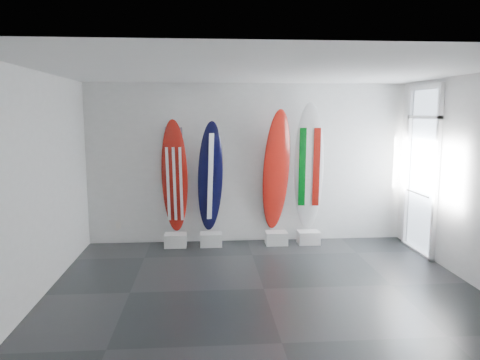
{
  "coord_description": "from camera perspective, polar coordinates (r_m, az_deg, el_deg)",
  "views": [
    {
      "loc": [
        -0.8,
        -6.09,
        2.44
      ],
      "look_at": [
        -0.23,
        1.4,
        1.35
      ],
      "focal_mm": 34.25,
      "sensor_mm": 36.0,
      "label": 1
    }
  ],
  "objects": [
    {
      "name": "surfboard_swiss",
      "position": [
        8.54,
        4.54,
        1.14
      ],
      "size": [
        0.61,
        0.55,
        2.3
      ],
      "primitive_type": "ellipsoid",
      "rotation": [
        0.16,
        0.0,
        0.24
      ],
      "color": "maroon",
      "rests_on": "display_block_swiss"
    },
    {
      "name": "wall_right",
      "position": [
        7.24,
        27.32,
        -0.1
      ],
      "size": [
        0.0,
        5.0,
        5.0
      ],
      "primitive_type": "plane",
      "rotation": [
        1.57,
        0.0,
        -1.57
      ],
      "color": "silver",
      "rests_on": "ground"
    },
    {
      "name": "ceiling",
      "position": [
        6.17,
        3.18,
        13.49
      ],
      "size": [
        6.0,
        6.0,
        0.0
      ],
      "primitive_type": "plane",
      "rotation": [
        3.14,
        0.0,
        0.0
      ],
      "color": "white",
      "rests_on": "wall_back"
    },
    {
      "name": "surfboard_usa",
      "position": [
        8.47,
        -8.15,
        0.4
      ],
      "size": [
        0.51,
        0.36,
        2.11
      ],
      "primitive_type": "ellipsoid",
      "rotation": [
        0.11,
        0.0,
        -0.1
      ],
      "color": "maroon",
      "rests_on": "display_block_usa"
    },
    {
      "name": "wall_outlet",
      "position": [
        8.98,
        -14.92,
        -5.47
      ],
      "size": [
        0.09,
        0.02,
        0.13
      ],
      "primitive_type": "cube",
      "color": "silver",
      "rests_on": "wall_back"
    },
    {
      "name": "display_block_usa",
      "position": [
        8.61,
        -8.03,
        -7.43
      ],
      "size": [
        0.4,
        0.3,
        0.24
      ],
      "primitive_type": "cube",
      "color": "silver",
      "rests_on": "floor"
    },
    {
      "name": "display_block_italy",
      "position": [
        8.81,
        8.53,
        -7.08
      ],
      "size": [
        0.4,
        0.3,
        0.24
      ],
      "primitive_type": "cube",
      "color": "silver",
      "rests_on": "floor"
    },
    {
      "name": "surfboard_italy",
      "position": [
        8.65,
        8.57,
        1.58
      ],
      "size": [
        0.57,
        0.32,
        2.41
      ],
      "primitive_type": "ellipsoid",
      "rotation": [
        0.07,
        0.0,
        -0.13
      ],
      "color": "white",
      "rests_on": "display_block_italy"
    },
    {
      "name": "display_block_navy",
      "position": [
        8.59,
        -3.63,
        -7.4
      ],
      "size": [
        0.4,
        0.3,
        0.24
      ],
      "primitive_type": "cube",
      "color": "silver",
      "rests_on": "floor"
    },
    {
      "name": "wall_front",
      "position": [
        3.8,
        7.97,
        -6.11
      ],
      "size": [
        6.0,
        0.0,
        6.0
      ],
      "primitive_type": "plane",
      "rotation": [
        -1.57,
        0.0,
        0.0
      ],
      "color": "silver",
      "rests_on": "ground"
    },
    {
      "name": "wall_back",
      "position": [
        8.68,
        0.93,
        2.07
      ],
      "size": [
        6.0,
        0.0,
        6.0
      ],
      "primitive_type": "plane",
      "rotation": [
        1.57,
        0.0,
        0.0
      ],
      "color": "silver",
      "rests_on": "ground"
    },
    {
      "name": "floor",
      "position": [
        6.61,
        2.96,
        -13.38
      ],
      "size": [
        6.0,
        6.0,
        0.0
      ],
      "primitive_type": "plane",
      "color": "black",
      "rests_on": "ground"
    },
    {
      "name": "wall_left",
      "position": [
        6.54,
        -23.97,
        -0.69
      ],
      "size": [
        0.0,
        5.0,
        5.0
      ],
      "primitive_type": "plane",
      "rotation": [
        1.57,
        0.0,
        1.57
      ],
      "color": "silver",
      "rests_on": "ground"
    },
    {
      "name": "display_block_swiss",
      "position": [
        8.69,
        4.55,
        -7.22
      ],
      "size": [
        0.4,
        0.3,
        0.24
      ],
      "primitive_type": "cube",
      "color": "silver",
      "rests_on": "floor"
    },
    {
      "name": "glass_door",
      "position": [
        8.58,
        21.72,
        0.9
      ],
      "size": [
        0.12,
        1.16,
        2.85
      ],
      "primitive_type": null,
      "color": "white",
      "rests_on": "floor"
    },
    {
      "name": "surfboard_navy",
      "position": [
        8.45,
        -3.71,
        0.34
      ],
      "size": [
        0.55,
        0.48,
        2.08
      ],
      "primitive_type": "ellipsoid",
      "rotation": [
        0.14,
        0.0,
        0.24
      ],
      "color": "black",
      "rests_on": "display_block_navy"
    }
  ]
}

